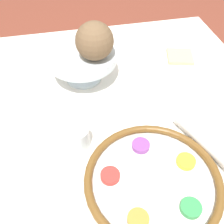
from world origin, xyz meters
TOP-DOWN VIEW (x-y plane):
  - dining_table at (0.00, 0.00)m, footprint 1.26×0.95m
  - seder_plate at (-0.15, 0.01)m, footprint 0.33×0.33m
  - fruit_stand at (0.29, 0.11)m, footprint 0.23×0.23m
  - orange_fruit at (0.33, 0.08)m, footprint 0.08×0.08m
  - coconut at (0.26, 0.07)m, footprint 0.12×0.12m
  - bread_plate at (0.32, -0.25)m, footprint 0.18×0.18m
  - napkin_roll at (-0.06, -0.17)m, footprint 0.20×0.11m
  - cup_near at (0.01, 0.17)m, footprint 0.06×0.06m
  - spoon at (-0.04, -0.21)m, footprint 0.18×0.06m

SIDE VIEW (x-z plane):
  - dining_table at x=0.00m, z-range 0.00..0.74m
  - spoon at x=-0.04m, z-range 0.74..0.75m
  - bread_plate at x=0.32m, z-range 0.74..0.76m
  - seder_plate at x=-0.15m, z-range 0.74..0.77m
  - napkin_roll at x=-0.06m, z-range 0.74..0.79m
  - cup_near at x=0.01m, z-range 0.74..0.81m
  - fruit_stand at x=0.29m, z-range 0.77..0.87m
  - orange_fruit at x=0.33m, z-range 0.85..0.92m
  - coconut at x=0.26m, z-range 0.85..0.96m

